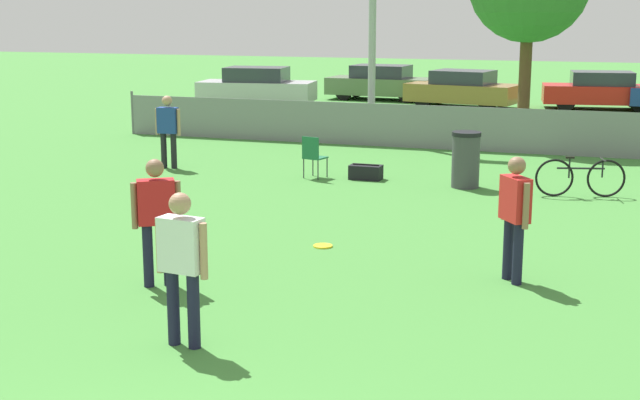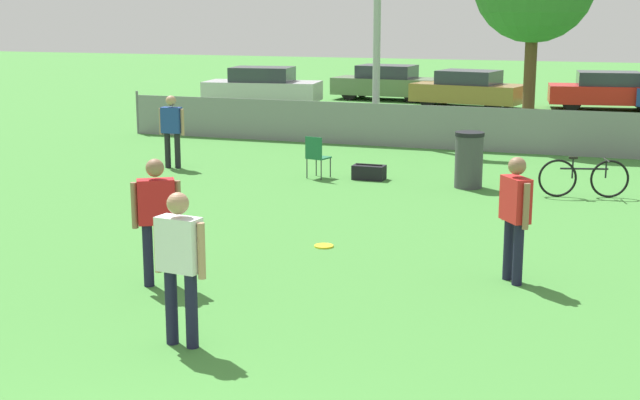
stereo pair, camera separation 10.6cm
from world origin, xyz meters
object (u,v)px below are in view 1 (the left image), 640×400
object	(u,v)px
player_receiver_white	(182,257)
player_thrower_red	(515,209)
player_defender_red	(157,212)
parked_car_silver	(257,87)
spectator_in_blue	(168,126)
gear_bag_sideline	(366,172)
parked_car_red	(601,91)
parked_car_olive	(381,83)
folding_chair_sideline	(313,154)
frisbee_disc	(323,246)
bicycle_sideline	(580,177)
trash_bin	(466,160)
parked_car_tan	(463,89)

from	to	relation	value
player_receiver_white	player_thrower_red	bearing A→B (deg)	56.07
player_defender_red	parked_car_silver	bearing A→B (deg)	77.52
spectator_in_blue	gear_bag_sideline	world-z (taller)	spectator_in_blue
gear_bag_sideline	parked_car_red	bearing A→B (deg)	75.25
parked_car_silver	player_defender_red	bearing A→B (deg)	-78.03
parked_car_olive	folding_chair_sideline	bearing A→B (deg)	-76.63
frisbee_disc	parked_car_olive	world-z (taller)	parked_car_olive
player_thrower_red	folding_chair_sideline	bearing A→B (deg)	-177.15
bicycle_sideline	parked_car_red	size ratio (longest dim) A/B	0.39
player_thrower_red	frisbee_disc	bearing A→B (deg)	-142.40
trash_bin	parked_car_olive	distance (m)	17.76
trash_bin	parked_car_red	distance (m)	15.92
bicycle_sideline	gear_bag_sideline	size ratio (longest dim) A/B	2.46
folding_chair_sideline	parked_car_olive	bearing A→B (deg)	-66.12
frisbee_disc	parked_car_olive	bearing A→B (deg)	103.12
player_thrower_red	frisbee_disc	distance (m)	3.13
folding_chair_sideline	parked_car_silver	bearing A→B (deg)	-48.98
spectator_in_blue	parked_car_red	xyz separation A→B (m)	(8.62, 15.76, -0.27)
player_defender_red	parked_car_tan	bearing A→B (deg)	58.24
parked_car_olive	parked_car_tan	xyz separation A→B (m)	(3.53, -1.72, -0.01)
parked_car_olive	parked_car_red	xyz separation A→B (m)	(8.29, -0.83, 0.00)
parked_car_tan	trash_bin	bearing A→B (deg)	-69.64
bicycle_sideline	player_thrower_red	bearing A→B (deg)	-110.40
gear_bag_sideline	parked_car_olive	world-z (taller)	parked_car_olive
player_defender_red	player_thrower_red	world-z (taller)	same
player_thrower_red	player_defender_red	bearing A→B (deg)	-104.73
bicycle_sideline	trash_bin	distance (m)	2.22
parked_car_silver	parked_car_red	distance (m)	12.31
frisbee_disc	spectator_in_blue	bearing A→B (deg)	135.86
frisbee_disc	folding_chair_sideline	size ratio (longest dim) A/B	0.33
player_defender_red	parked_car_silver	xyz separation A→B (m)	(-7.40, 20.53, -0.26)
parked_car_silver	parked_car_olive	world-z (taller)	parked_car_silver
player_thrower_red	bicycle_sideline	bearing A→B (deg)	138.77
frisbee_disc	parked_car_tan	xyz separation A→B (m)	(-1.56, 20.13, 0.64)
frisbee_disc	trash_bin	size ratio (longest dim) A/B	0.26
trash_bin	parked_car_olive	xyz separation A→B (m)	(-6.28, 16.62, 0.11)
player_thrower_red	parked_car_silver	xyz separation A→B (m)	(-11.62, 18.87, -0.26)
bicycle_sideline	trash_bin	size ratio (longest dim) A/B	1.47
parked_car_tan	parked_car_red	xyz separation A→B (m)	(4.76, 0.89, 0.01)
spectator_in_blue	player_defender_red	bearing A→B (deg)	114.09
player_receiver_white	bicycle_sideline	world-z (taller)	player_receiver_white
trash_bin	parked_car_silver	xyz separation A→B (m)	(-9.93, 12.81, 0.14)
folding_chair_sideline	bicycle_sideline	world-z (taller)	folding_chair_sideline
spectator_in_blue	trash_bin	world-z (taller)	spectator_in_blue
player_defender_red	player_receiver_white	xyz separation A→B (m)	(1.28, -1.75, 0.00)
bicycle_sideline	parked_car_tan	bearing A→B (deg)	92.74
folding_chair_sideline	parked_car_red	distance (m)	16.70
gear_bag_sideline	parked_car_red	xyz separation A→B (m)	(4.11, 15.61, 0.52)
player_receiver_white	parked_car_red	size ratio (longest dim) A/B	0.39
spectator_in_blue	frisbee_disc	world-z (taller)	spectator_in_blue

